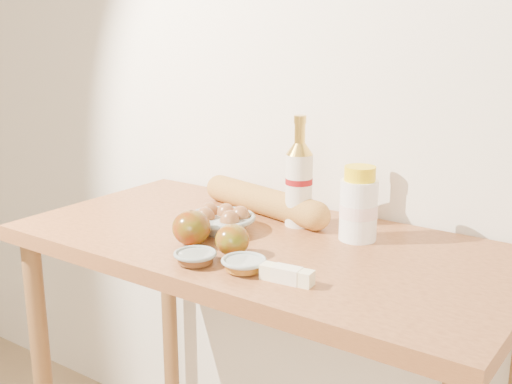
% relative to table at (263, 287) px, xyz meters
% --- Properties ---
extents(back_wall, '(3.50, 0.02, 2.60)m').
position_rel_table_xyz_m(back_wall, '(0.00, 0.33, 0.52)').
color(back_wall, silver).
rests_on(back_wall, ground).
extents(table, '(1.20, 0.60, 0.90)m').
position_rel_table_xyz_m(table, '(0.00, 0.00, 0.00)').
color(table, '#A86536').
rests_on(table, ground).
extents(bourbon_bottle, '(0.08, 0.08, 0.28)m').
position_rel_table_xyz_m(bourbon_bottle, '(0.01, 0.14, 0.24)').
color(bourbon_bottle, beige).
rests_on(bourbon_bottle, table).
extents(cream_bottle, '(0.11, 0.11, 0.18)m').
position_rel_table_xyz_m(cream_bottle, '(0.18, 0.12, 0.20)').
color(cream_bottle, white).
rests_on(cream_bottle, table).
extents(egg_bowl, '(0.21, 0.21, 0.06)m').
position_rel_table_xyz_m(egg_bowl, '(-0.12, -0.01, 0.15)').
color(egg_bowl, gray).
rests_on(egg_bowl, table).
extents(baguette, '(0.45, 0.17, 0.07)m').
position_rel_table_xyz_m(baguette, '(-0.11, 0.16, 0.16)').
color(baguette, '#C48B3B').
rests_on(baguette, table).
extents(apple_redgreen_front, '(0.11, 0.11, 0.08)m').
position_rel_table_xyz_m(apple_redgreen_front, '(-0.11, -0.13, 0.16)').
color(apple_redgreen_front, '#820707').
rests_on(apple_redgreen_front, table).
extents(apple_redgreen_right, '(0.10, 0.10, 0.07)m').
position_rel_table_xyz_m(apple_redgreen_right, '(0.01, -0.13, 0.16)').
color(apple_redgreen_right, '#951208').
rests_on(apple_redgreen_right, table).
extents(sugar_bowl, '(0.11, 0.11, 0.03)m').
position_rel_table_xyz_m(sugar_bowl, '(-0.03, -0.22, 0.14)').
color(sugar_bowl, gray).
rests_on(sugar_bowl, table).
extents(syrup_bowl, '(0.10, 0.10, 0.03)m').
position_rel_table_xyz_m(syrup_bowl, '(0.08, -0.19, 0.14)').
color(syrup_bowl, '#93A09B').
rests_on(syrup_bowl, table).
extents(butter_stick, '(0.11, 0.04, 0.03)m').
position_rel_table_xyz_m(butter_stick, '(0.19, -0.19, 0.14)').
color(butter_stick, '#FAF5C2').
rests_on(butter_stick, table).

